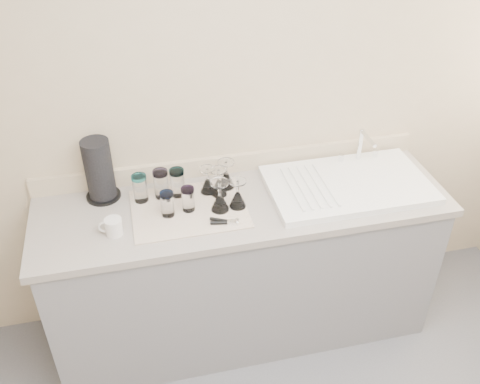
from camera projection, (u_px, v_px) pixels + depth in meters
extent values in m
cube|color=tan|center=(230.00, 111.00, 2.68)|extent=(3.50, 0.04, 2.50)
cube|color=slate|center=(243.00, 271.00, 2.92)|extent=(2.00, 0.60, 0.86)
cube|color=gray|center=(244.00, 205.00, 2.66)|extent=(2.06, 0.62, 0.04)
cube|color=white|center=(348.00, 185.00, 2.74)|extent=(0.82, 0.50, 0.03)
cylinder|color=silver|center=(360.00, 144.00, 2.86)|extent=(0.02, 0.02, 0.18)
cylinder|color=silver|center=(368.00, 138.00, 2.75)|extent=(0.02, 0.16, 0.02)
cylinder|color=silver|center=(341.00, 158.00, 2.88)|extent=(0.03, 0.03, 0.04)
cylinder|color=silver|center=(375.00, 153.00, 2.92)|extent=(0.03, 0.03, 0.04)
cube|color=beige|center=(189.00, 209.00, 2.59)|extent=(0.55, 0.42, 0.01)
cylinder|color=white|center=(140.00, 190.00, 2.61)|extent=(0.07, 0.07, 0.13)
cylinder|color=#2CB3BE|center=(139.00, 177.00, 2.57)|extent=(0.07, 0.07, 0.02)
cylinder|color=white|center=(161.00, 185.00, 2.63)|extent=(0.07, 0.07, 0.13)
cylinder|color=#957BC8|center=(160.00, 173.00, 2.59)|extent=(0.08, 0.08, 0.02)
cylinder|color=white|center=(177.00, 184.00, 2.65)|extent=(0.07, 0.07, 0.13)
cylinder|color=teal|center=(176.00, 172.00, 2.60)|extent=(0.07, 0.07, 0.02)
cylinder|color=white|center=(167.00, 205.00, 2.52)|extent=(0.06, 0.06, 0.11)
cylinder|color=blue|center=(166.00, 194.00, 2.48)|extent=(0.06, 0.06, 0.02)
cylinder|color=white|center=(188.00, 200.00, 2.55)|extent=(0.06, 0.06, 0.11)
cylinder|color=#6A38A2|center=(187.00, 190.00, 2.51)|extent=(0.06, 0.06, 0.02)
cone|color=white|center=(208.00, 186.00, 2.68)|extent=(0.08, 0.08, 0.07)
cylinder|color=white|center=(207.00, 175.00, 2.65)|extent=(0.01, 0.01, 0.06)
cylinder|color=white|center=(207.00, 169.00, 2.63)|extent=(0.08, 0.08, 0.01)
cone|color=white|center=(226.00, 180.00, 2.72)|extent=(0.08, 0.08, 0.08)
cylinder|color=white|center=(226.00, 168.00, 2.68)|extent=(0.01, 0.01, 0.06)
cylinder|color=white|center=(226.00, 162.00, 2.66)|extent=(0.08, 0.08, 0.01)
cone|color=white|center=(220.00, 202.00, 2.56)|extent=(0.09, 0.09, 0.08)
cylinder|color=white|center=(220.00, 189.00, 2.52)|extent=(0.01, 0.01, 0.07)
cylinder|color=white|center=(219.00, 183.00, 2.50)|extent=(0.09, 0.09, 0.01)
cone|color=white|center=(238.00, 199.00, 2.58)|extent=(0.08, 0.08, 0.08)
cylinder|color=white|center=(238.00, 187.00, 2.54)|extent=(0.01, 0.01, 0.06)
cylinder|color=white|center=(238.00, 181.00, 2.52)|extent=(0.08, 0.08, 0.01)
cone|color=white|center=(219.00, 188.00, 2.67)|extent=(0.08, 0.08, 0.08)
cylinder|color=white|center=(219.00, 176.00, 2.63)|extent=(0.01, 0.01, 0.06)
cylinder|color=white|center=(219.00, 170.00, 2.61)|extent=(0.08, 0.08, 0.01)
cube|color=silver|center=(233.00, 222.00, 2.49)|extent=(0.06, 0.04, 0.02)
cylinder|color=black|center=(221.00, 223.00, 2.49)|extent=(0.11, 0.04, 0.02)
cylinder|color=black|center=(221.00, 220.00, 2.50)|extent=(0.10, 0.06, 0.02)
cylinder|color=silver|center=(114.00, 227.00, 2.42)|extent=(0.09, 0.09, 0.08)
torus|color=silver|center=(105.00, 227.00, 2.42)|extent=(0.06, 0.02, 0.06)
cylinder|color=black|center=(104.00, 196.00, 2.68)|extent=(0.17, 0.17, 0.01)
cylinder|color=black|center=(99.00, 169.00, 2.59)|extent=(0.14, 0.14, 0.31)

